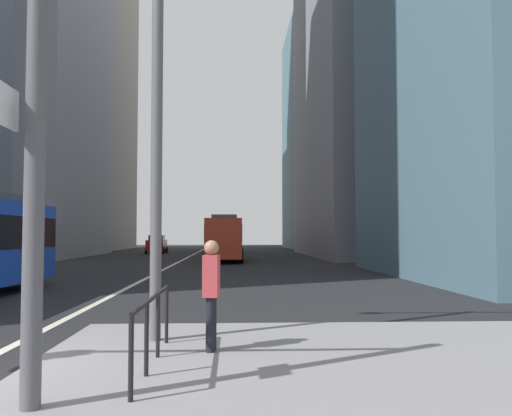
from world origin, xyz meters
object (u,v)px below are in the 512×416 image
at_px(city_bus_red_distant, 218,236).
at_px(car_oncoming_mid, 157,244).
at_px(street_lamp_post, 157,51).
at_px(city_bus_red_receding, 225,237).
at_px(pedestrian_waiting, 211,289).
at_px(car_receding_near, 226,245).

bearing_deg(city_bus_red_distant, car_oncoming_mid, -135.36).
relative_size(city_bus_red_distant, street_lamp_post, 1.31).
distance_m(city_bus_red_receding, pedestrian_waiting, 32.67).
xyz_separation_m(city_bus_red_receding, car_oncoming_mid, (-7.51, 17.04, -0.85)).
xyz_separation_m(street_lamp_post, pedestrian_waiting, (1.01, -0.92, -4.15)).
relative_size(city_bus_red_receding, street_lamp_post, 1.36).
xyz_separation_m(car_oncoming_mid, car_receding_near, (7.45, -4.88, 0.00)).
relative_size(street_lamp_post, pedestrian_waiting, 4.56).
bearing_deg(pedestrian_waiting, car_oncoming_mid, 98.84).
height_order(city_bus_red_distant, street_lamp_post, street_lamp_post).
bearing_deg(car_oncoming_mid, pedestrian_waiting, -81.16).
distance_m(city_bus_red_distant, car_oncoming_mid, 8.94).
bearing_deg(city_bus_red_receding, street_lamp_post, -91.44).
bearing_deg(car_receding_near, street_lamp_post, -90.96).
height_order(street_lamp_post, pedestrian_waiting, street_lamp_post).
height_order(city_bus_red_receding, car_receding_near, city_bus_red_receding).
height_order(city_bus_red_distant, pedestrian_waiting, city_bus_red_distant).
relative_size(city_bus_red_distant, pedestrian_waiting, 6.00).
distance_m(car_oncoming_mid, car_receding_near, 8.91).
distance_m(city_bus_red_receding, city_bus_red_distant, 23.32).
xyz_separation_m(city_bus_red_receding, city_bus_red_distant, (-1.18, 23.29, -0.00)).
relative_size(city_bus_red_receding, city_bus_red_distant, 1.03).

